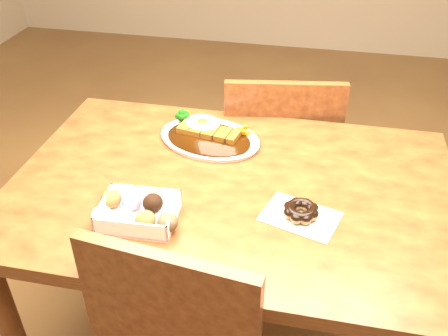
% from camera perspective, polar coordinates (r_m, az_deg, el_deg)
% --- Properties ---
extents(table, '(1.20, 0.80, 0.75)m').
position_cam_1_polar(table, '(1.41, 0.86, -5.08)').
color(table, '#4A200E').
rests_on(table, ground).
extents(chair_far, '(0.48, 0.48, 0.87)m').
position_cam_1_polar(chair_far, '(1.93, 6.15, 0.68)').
color(chair_far, '#4A200E').
rests_on(chair_far, ground).
extents(katsu_curry_plate, '(0.36, 0.29, 0.06)m').
position_cam_1_polar(katsu_curry_plate, '(1.53, -1.78, 3.74)').
color(katsu_curry_plate, white).
rests_on(katsu_curry_plate, table).
extents(donut_box, '(0.22, 0.15, 0.05)m').
position_cam_1_polar(donut_box, '(1.24, -9.97, -4.91)').
color(donut_box, white).
rests_on(donut_box, table).
extents(pon_de_ring, '(0.21, 0.18, 0.04)m').
position_cam_1_polar(pon_de_ring, '(1.25, 8.79, -4.91)').
color(pon_de_ring, silver).
rests_on(pon_de_ring, table).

